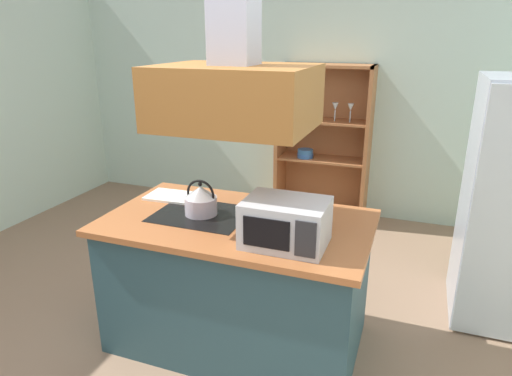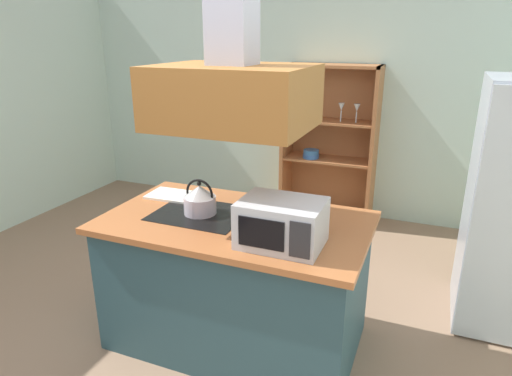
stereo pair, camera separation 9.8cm
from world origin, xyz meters
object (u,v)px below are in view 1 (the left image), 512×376
at_px(dish_cabinet, 323,152).
at_px(microwave, 286,223).
at_px(kettle, 201,200).
at_px(cutting_board, 171,196).

height_order(dish_cabinet, microwave, dish_cabinet).
xyz_separation_m(dish_cabinet, kettle, (-0.29, -2.44, 0.24)).
xyz_separation_m(cutting_board, microwave, (0.99, -0.44, 0.12)).
bearing_deg(cutting_board, microwave, -24.07).
bearing_deg(microwave, cutting_board, 155.93).
bearing_deg(microwave, dish_cabinet, 97.50).
distance_m(dish_cabinet, cutting_board, 2.32).
distance_m(kettle, microwave, 0.68).
bearing_deg(kettle, microwave, -19.65).
bearing_deg(dish_cabinet, microwave, -82.50).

